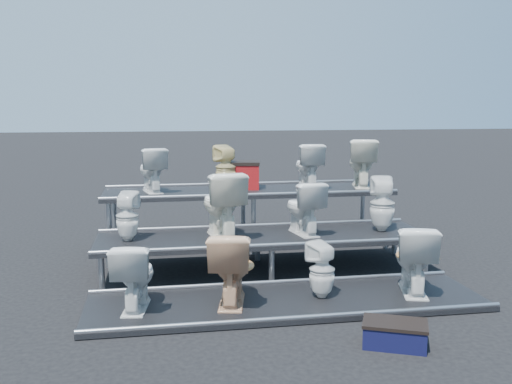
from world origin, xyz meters
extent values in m
plane|color=black|center=(0.00, 0.00, 0.00)|extent=(80.00, 80.00, 0.00)
cube|color=black|center=(0.00, -1.30, 0.03)|extent=(4.20, 1.20, 0.06)
cube|color=black|center=(0.00, 0.00, 0.23)|extent=(4.20, 1.20, 0.46)
cube|color=black|center=(0.00, 1.30, 0.43)|extent=(4.20, 1.20, 0.86)
imported|color=silver|center=(-1.58, -1.30, 0.41)|extent=(0.48, 0.73, 0.69)
imported|color=tan|center=(-0.60, -1.30, 0.45)|extent=(0.58, 0.83, 0.77)
imported|color=silver|center=(0.38, -1.30, 0.36)|extent=(0.36, 0.37, 0.60)
imported|color=silver|center=(1.42, -1.30, 0.44)|extent=(0.62, 0.84, 0.77)
imported|color=silver|center=(-1.70, 0.00, 0.76)|extent=(0.34, 0.34, 0.60)
imported|color=white|center=(-0.54, 0.00, 0.88)|extent=(0.58, 0.88, 0.84)
imported|color=silver|center=(0.51, 0.00, 0.80)|extent=(0.49, 0.73, 0.69)
imported|color=silver|center=(1.58, 0.00, 0.82)|extent=(0.39, 0.40, 0.72)
imported|color=silver|center=(-1.40, 1.30, 1.18)|extent=(0.49, 0.69, 0.64)
imported|color=#D6C383|center=(-0.33, 1.30, 1.19)|extent=(0.39, 0.39, 0.66)
imported|color=silver|center=(0.92, 1.30, 1.20)|extent=(0.39, 0.67, 0.68)
imported|color=white|center=(1.76, 1.30, 1.23)|extent=(0.57, 0.80, 0.74)
cube|color=#9F1211|center=(-0.07, 1.43, 1.04)|extent=(0.56, 0.48, 0.36)
cube|color=black|center=(0.69, -2.49, 0.10)|extent=(0.62, 0.51, 0.19)
camera|label=1|loc=(-1.33, -6.97, 2.10)|focal=40.00mm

